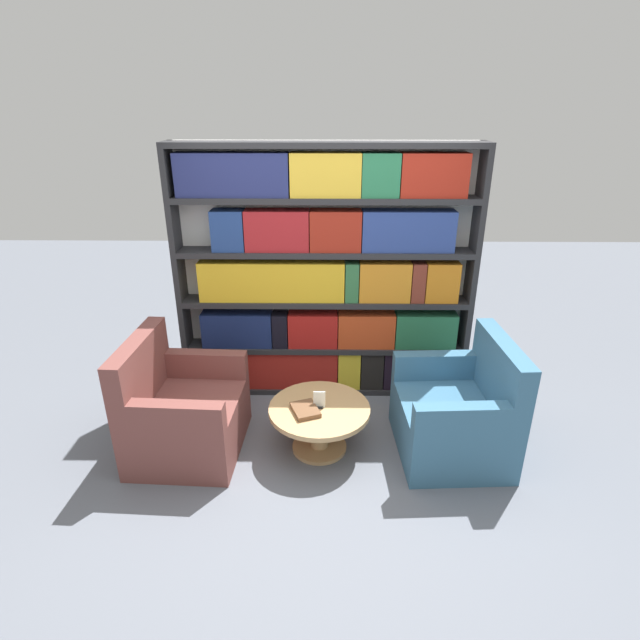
% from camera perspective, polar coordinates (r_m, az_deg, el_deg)
% --- Properties ---
extents(ground_plane, '(14.00, 14.00, 0.00)m').
position_cam_1_polar(ground_plane, '(4.01, 0.45, -17.01)').
color(ground_plane, slate).
extents(bookshelf, '(2.68, 0.30, 2.32)m').
position_cam_1_polar(bookshelf, '(4.55, 0.75, 4.71)').
color(bookshelf, silver).
rests_on(bookshelf, ground_plane).
extents(armchair_left, '(0.86, 0.95, 0.97)m').
position_cam_1_polar(armchair_left, '(4.21, -15.44, -10.24)').
color(armchair_left, brown).
rests_on(armchair_left, ground_plane).
extents(armchair_right, '(0.87, 0.95, 0.97)m').
position_cam_1_polar(armchair_right, '(4.18, 15.40, -10.46)').
color(armchair_right, '#386684').
rests_on(armchair_right, ground_plane).
extents(coffee_table, '(0.81, 0.81, 0.40)m').
position_cam_1_polar(coffee_table, '(4.07, -0.07, -11.24)').
color(coffee_table, tan).
rests_on(coffee_table, ground_plane).
extents(table_sign, '(0.09, 0.06, 0.14)m').
position_cam_1_polar(table_sign, '(3.97, -0.07, -9.21)').
color(table_sign, black).
rests_on(table_sign, coffee_table).
extents(stray_book, '(0.26, 0.29, 0.04)m').
position_cam_1_polar(stray_book, '(3.94, -1.70, -10.22)').
color(stray_book, brown).
rests_on(stray_book, coffee_table).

